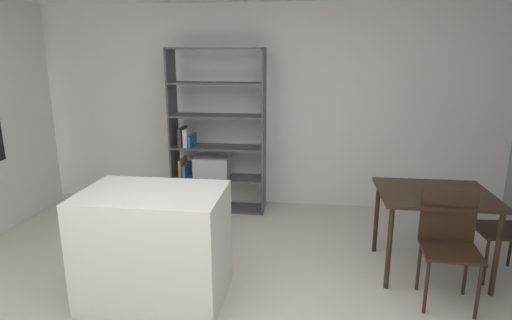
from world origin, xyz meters
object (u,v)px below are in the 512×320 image
at_px(kitchen_island, 155,245).
at_px(open_bookshelf, 212,145).
at_px(dining_chair_near, 449,236).
at_px(dining_table, 434,202).

height_order(kitchen_island, open_bookshelf, open_bookshelf).
bearing_deg(dining_chair_near, dining_table, 95.36).
bearing_deg(kitchen_island, dining_chair_near, 6.94).
distance_m(kitchen_island, open_bookshelf, 2.12).
bearing_deg(dining_chair_near, kitchen_island, -168.64).
bearing_deg(dining_table, dining_chair_near, -89.07).
distance_m(dining_table, dining_chair_near, 0.46).
relative_size(dining_table, dining_chair_near, 1.07).
relative_size(kitchen_island, dining_chair_near, 1.23).
distance_m(open_bookshelf, dining_table, 2.73).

